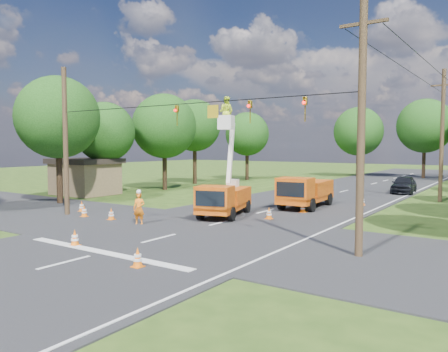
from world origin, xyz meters
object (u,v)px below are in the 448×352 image
Objects in this scene: traffic_cone_2 at (269,213)px; tree_left_c at (105,132)px; distant_car at (404,184)px; traffic_cone_7 at (362,201)px; pole_right_near at (361,123)px; shed at (85,176)px; traffic_cone_6 at (82,206)px; traffic_cone_1 at (138,258)px; tree_left_d at (164,126)px; traffic_cone_4 at (111,214)px; tree_left_e at (195,126)px; traffic_cone_5 at (84,211)px; tree_far_b at (425,126)px; traffic_cone_3 at (303,207)px; pole_left at (66,142)px; bucket_truck at (224,190)px; second_truck at (305,191)px; tree_far_a at (358,131)px; tree_left_f at (247,134)px; ground_worker at (139,208)px; traffic_cone_0 at (75,238)px; tree_left_b at (58,118)px; pole_right_mid at (442,135)px.

traffic_cone_2 is 19.07m from tree_left_c.
traffic_cone_7 is at bearing -98.30° from distant_car.
pole_right_near is 1.82× the size of shed.
traffic_cone_1 is at bearing -30.11° from traffic_cone_6.
shed is at bearing -113.20° from tree_left_d.
traffic_cone_4 is 0.08× the size of tree_left_e.
traffic_cone_5 is (-12.80, -24.76, -0.43)m from distant_car.
tree_left_c is at bearing -104.04° from tree_left_d.
traffic_cone_5 is at bearing -103.67° from tree_far_b.
traffic_cone_1 is 14.84m from traffic_cone_3.
traffic_cone_2 is 13.07m from pole_left.
bucket_truck is 1.31× the size of shed.
second_truck reaches higher than traffic_cone_2.
tree_far_b is (8.00, 2.00, 0.62)m from tree_far_a.
tree_far_b reaches higher than traffic_cone_1.
traffic_cone_6 is 0.08× the size of tree_left_d.
tree_left_f is at bearing 106.88° from traffic_cone_4.
ground_worker is 19.55m from tree_left_d.
bucket_truck is at bearing 45.76° from traffic_cone_4.
traffic_cone_0 is (1.43, -5.18, -0.53)m from ground_worker.
traffic_cone_4 is at bearing -17.61° from tree_left_b.
tree_left_f is (1.70, 21.00, 0.25)m from tree_left_c.
tree_left_c is (-25.00, -11.00, 0.33)m from pole_right_mid.
tree_left_b is 1.11× the size of tree_left_f.
traffic_cone_3 is at bearing 19.64° from tree_left_b.
tree_left_d is (-16.56, 9.40, 5.77)m from traffic_cone_2.
tree_left_b is at bearing -89.36° from tree_left_f.
pole_right_near is at bearing -72.57° from tree_far_a.
traffic_cone_4 is (-3.75, 5.27, 0.00)m from traffic_cone_0.
tree_left_c is 0.96× the size of tree_left_f.
traffic_cone_3 is (-0.41, 14.83, 0.00)m from traffic_cone_1.
pole_right_mid is at bearing 60.22° from traffic_cone_3.
pole_left reaches higher than ground_worker.
pole_right_near is at bearing -16.80° from shed.
tree_left_f is (-0.30, 27.00, -0.62)m from tree_left_b.
ground_worker reaches higher than traffic_cone_3.
tree_far_b is at bearing 90.23° from distant_car.
traffic_cone_7 is 0.07× the size of pole_right_mid.
traffic_cone_7 is 20.37m from pole_left.
pole_right_mid is (11.94, 19.86, 4.22)m from ground_worker.
traffic_cone_6 is 4.35m from pole_left.
pole_left is 0.97× the size of tree_left_d.
traffic_cone_5 is 0.08× the size of tree_left_f.
traffic_cone_0 and traffic_cone_2 have the same top height.
traffic_cone_0 is at bearing -154.35° from pole_right_near.
tree_left_c reaches higher than traffic_cone_0.
ground_worker is 2.49× the size of traffic_cone_4.
pole_right_mid is at bearing 52.97° from traffic_cone_7.
tree_far_b is at bearing 73.68° from traffic_cone_6.
traffic_cone_7 is at bearing 106.29° from pole_right_near.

